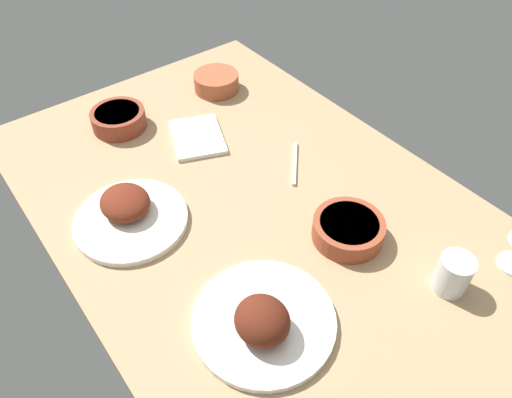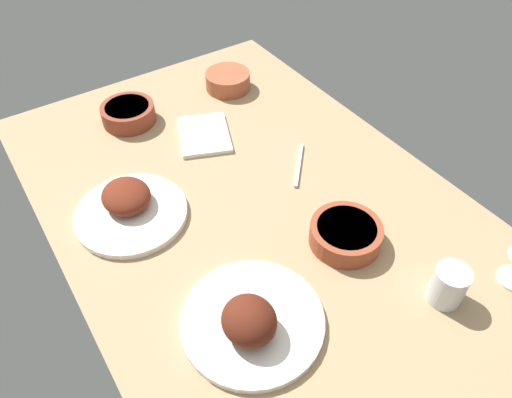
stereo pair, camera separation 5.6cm
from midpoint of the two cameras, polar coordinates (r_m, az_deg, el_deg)
name	(u,v)px [view 1 (the left image)]	position (r cm, az deg, el deg)	size (l,w,h in cm)	color
dining_table	(256,211)	(117.42, -1.37, -1.41)	(140.00, 90.00, 4.00)	tan
plate_near_viewer	(263,321)	(93.86, -0.92, -14.22)	(27.97, 27.97, 8.99)	white
plate_center_main	(129,213)	(115.74, -16.16, -1.62)	(26.20, 26.20, 6.84)	white
bowl_soup	(118,118)	(143.79, -17.03, 9.06)	(15.11, 15.11, 5.25)	brown
bowl_potatoes	(348,229)	(108.62, 9.38, -3.53)	(15.94, 15.94, 4.92)	brown
bowl_sauce	(216,81)	(154.57, -5.78, 13.64)	(13.81, 13.81, 5.28)	#A35133
water_tumbler	(453,274)	(104.24, 20.81, -8.32)	(7.04, 7.04, 8.57)	silver
folded_napkin	(197,137)	(135.96, -8.13, 7.24)	(17.64, 13.52, 1.20)	white
fork_loose	(295,163)	(126.68, 3.34, 4.24)	(16.88, 0.90, 0.80)	silver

